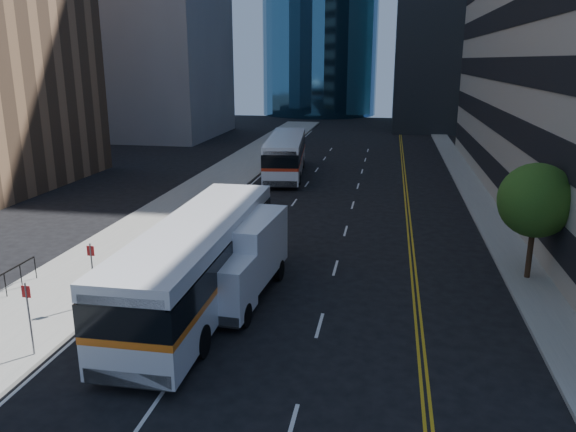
% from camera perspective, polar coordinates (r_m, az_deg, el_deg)
% --- Properties ---
extents(ground, '(160.00, 160.00, 0.00)m').
position_cam_1_polar(ground, '(19.38, 0.96, -13.53)').
color(ground, black).
rests_on(ground, ground).
extents(sidewalk_west, '(5.00, 90.00, 0.15)m').
position_cam_1_polar(sidewalk_west, '(44.74, -7.17, 3.40)').
color(sidewalk_west, gray).
rests_on(sidewalk_west, ground).
extents(sidewalk_east, '(2.00, 90.00, 0.15)m').
position_cam_1_polar(sidewalk_east, '(43.21, 18.38, 2.29)').
color(sidewalk_east, gray).
rests_on(sidewalk_east, ground).
extents(street_tree, '(3.20, 3.20, 5.10)m').
position_cam_1_polar(street_tree, '(26.15, 23.90, 1.44)').
color(street_tree, '#332114').
rests_on(street_tree, sidewalk_east).
extents(bus_front, '(3.03, 13.37, 3.44)m').
position_cam_1_polar(bus_front, '(22.32, -8.94, -4.38)').
color(bus_front, silver).
rests_on(bus_front, ground).
extents(bus_rear, '(4.15, 12.89, 3.27)m').
position_cam_1_polar(bus_rear, '(47.39, -0.22, 6.31)').
color(bus_rear, white).
rests_on(bus_rear, ground).
extents(box_truck, '(2.74, 6.74, 3.16)m').
position_cam_1_polar(box_truck, '(22.89, -4.79, -4.29)').
color(box_truck, white).
rests_on(box_truck, ground).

